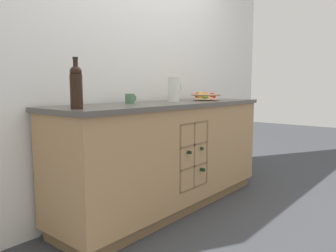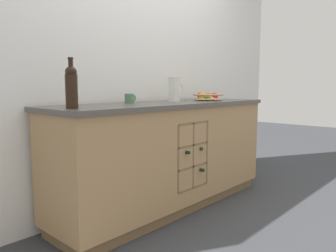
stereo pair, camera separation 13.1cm
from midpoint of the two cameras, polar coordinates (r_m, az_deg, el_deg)
ground_plane at (r=2.99m, az=-1.29°, el=-13.81°), size 14.00×14.00×0.00m
back_wall at (r=3.05m, az=-6.49°, el=10.97°), size 4.55×0.06×2.55m
kitchen_island at (r=2.85m, az=-1.29°, el=-5.01°), size 2.19×0.62×0.92m
fruit_bowl at (r=3.23m, az=5.39°, el=5.21°), size 0.30×0.30×0.08m
white_pitcher at (r=2.92m, az=-0.25°, el=6.47°), size 0.17×0.11×0.22m
ceramic_mug at (r=2.68m, az=-8.01°, el=4.76°), size 0.11×0.07×0.08m
standing_wine_bottle at (r=2.09m, az=-17.45°, el=6.69°), size 0.08×0.08×0.31m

